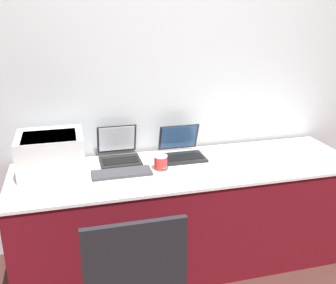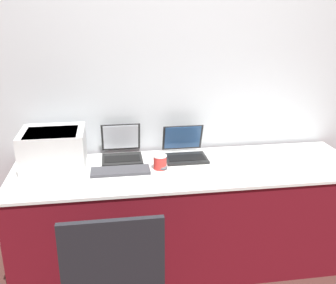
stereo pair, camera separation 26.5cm
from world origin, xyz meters
TOP-DOWN VIEW (x-y plane):
  - wall_back at (0.00, 0.77)m, footprint 8.00×0.05m
  - table at (0.00, 0.35)m, footprint 2.39×0.72m
  - printer at (-0.90, 0.49)m, footprint 0.42×0.36m
  - laptop_left at (-0.44, 0.60)m, footprint 0.29×0.31m
  - laptop_right at (0.02, 0.54)m, footprint 0.30×0.30m
  - external_keyboard at (-0.46, 0.33)m, footprint 0.39×0.15m
  - coffee_cup at (-0.19, 0.35)m, footprint 0.09×0.09m
  - mouse at (-0.18, 0.33)m, footprint 0.07×0.05m
  - chair at (-0.53, -0.45)m, footprint 0.48×0.41m

SIDE VIEW (x-z plane):
  - table at x=0.00m, z-range 0.00..0.75m
  - chair at x=-0.53m, z-range 0.07..0.99m
  - external_keyboard at x=-0.46m, z-range 0.75..0.77m
  - mouse at x=-0.18m, z-range 0.75..0.78m
  - coffee_cup at x=-0.19m, z-range 0.75..0.85m
  - laptop_right at x=0.02m, z-range 0.69..0.91m
  - laptop_left at x=-0.44m, z-range 0.68..0.92m
  - printer at x=-0.90m, z-range 0.76..1.02m
  - wall_back at x=0.00m, z-range 0.00..2.60m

